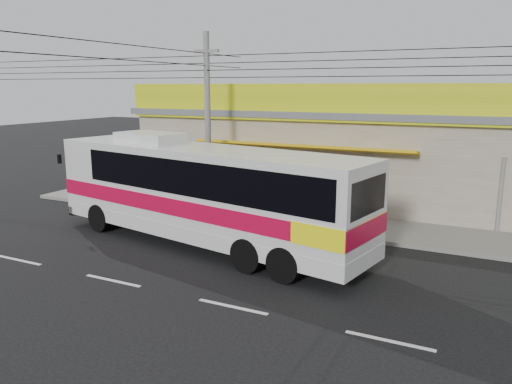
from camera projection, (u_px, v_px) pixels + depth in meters
ground at (273, 275)px, 15.07m from camera, size 120.00×120.00×0.00m
sidewalk at (333, 224)px, 20.32m from camera, size 30.00×3.20×0.15m
lane_markings at (233, 307)px, 12.88m from camera, size 50.00×0.12×0.01m
storefront_building at (369, 154)px, 24.72m from camera, size 22.60×9.20×5.70m
coach_bus at (206, 189)px, 17.39m from camera, size 12.88×5.01×3.89m
motorbike_red at (179, 195)px, 23.25m from camera, size 1.91×1.19×0.95m
motorbike_dark at (86, 190)px, 24.38m from camera, size 1.57×0.76×0.91m
utility_pole at (207, 66)px, 20.63m from camera, size 34.00×14.00×7.79m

